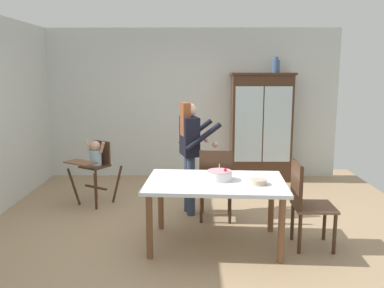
% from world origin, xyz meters
% --- Properties ---
extents(ground_plane, '(6.24, 6.24, 0.00)m').
position_xyz_m(ground_plane, '(0.00, 0.00, 0.00)').
color(ground_plane, tan).
extents(wall_back, '(5.32, 0.06, 2.70)m').
position_xyz_m(wall_back, '(0.00, 2.63, 1.35)').
color(wall_back, silver).
rests_on(wall_back, ground_plane).
extents(china_cabinet, '(1.11, 0.48, 1.91)m').
position_xyz_m(china_cabinet, '(1.25, 2.37, 0.96)').
color(china_cabinet, '#422819').
rests_on(china_cabinet, ground_plane).
extents(ceramic_vase, '(0.13, 0.13, 0.27)m').
position_xyz_m(ceramic_vase, '(1.48, 2.37, 2.03)').
color(ceramic_vase, '#3D567F').
rests_on(ceramic_vase, china_cabinet).
extents(high_chair_with_toddler, '(0.79, 0.84, 0.95)m').
position_xyz_m(high_chair_with_toddler, '(-1.39, 0.96, 0.65)').
color(high_chair_with_toddler, '#422819').
rests_on(high_chair_with_toddler, ground_plane).
extents(adult_person, '(0.60, 0.58, 1.53)m').
position_xyz_m(adult_person, '(0.01, 0.58, 0.97)').
color(adult_person, '#33425B').
rests_on(adult_person, ground_plane).
extents(dining_table, '(1.59, 1.09, 0.74)m').
position_xyz_m(dining_table, '(0.30, -0.44, 0.65)').
color(dining_table, silver).
rests_on(dining_table, ground_plane).
extents(birthday_cake, '(0.28, 0.28, 0.19)m').
position_xyz_m(birthday_cake, '(0.35, -0.40, 0.79)').
color(birthday_cake, white).
rests_on(birthday_cake, dining_table).
extents(serving_bowl, '(0.18, 0.18, 0.05)m').
position_xyz_m(serving_bowl, '(0.76, -0.58, 0.77)').
color(serving_bowl, '#C6AD93').
rests_on(serving_bowl, dining_table).
extents(dining_chair_far_side, '(0.47, 0.47, 0.96)m').
position_xyz_m(dining_chair_far_side, '(0.35, 0.28, 0.56)').
color(dining_chair_far_side, '#422819').
rests_on(dining_chair_far_side, ground_plane).
extents(dining_chair_right_end, '(0.45, 0.45, 0.96)m').
position_xyz_m(dining_chair_right_end, '(1.29, -0.51, 0.56)').
color(dining_chair_right_end, '#422819').
rests_on(dining_chair_right_end, ground_plane).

